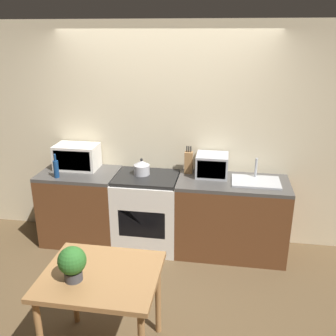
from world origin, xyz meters
TOP-DOWN VIEW (x-y plane):
  - ground_plane at (0.00, 0.00)m, footprint 16.00×16.00m
  - wall_back at (0.00, 1.15)m, footprint 10.00×0.06m
  - counter_left_run at (-0.99, 0.81)m, footprint 0.91×0.62m
  - counter_right_run at (0.82, 0.81)m, footprint 1.24×0.62m
  - stove_range at (-0.17, 0.81)m, footprint 0.74×0.62m
  - kettle at (-0.23, 0.86)m, footprint 0.19×0.19m
  - microwave at (-1.05, 0.93)m, footprint 0.51×0.33m
  - bottle at (-1.17, 0.61)m, footprint 0.06×0.06m
  - knife_block at (0.30, 0.99)m, footprint 0.09×0.08m
  - toaster_oven at (0.58, 0.94)m, footprint 0.36×0.32m
  - sink_basin at (1.07, 0.82)m, footprint 0.53×0.36m
  - dining_table at (-0.15, -0.88)m, footprint 0.87×0.73m
  - potted_plant at (-0.32, -0.99)m, footprint 0.21×0.21m

SIDE VIEW (x-z plane):
  - ground_plane at x=0.00m, z-range 0.00..0.00m
  - stove_range at x=-0.17m, z-range 0.00..0.90m
  - counter_right_run at x=0.82m, z-range 0.00..0.90m
  - counter_left_run at x=-0.99m, z-range 0.00..0.90m
  - dining_table at x=-0.15m, z-range 0.28..1.06m
  - sink_basin at x=1.07m, z-range 0.80..1.04m
  - potted_plant at x=-0.32m, z-range 0.79..1.05m
  - kettle at x=-0.23m, z-range 0.89..1.08m
  - bottle at x=-1.17m, z-range 0.87..1.15m
  - toaster_oven at x=0.58m, z-range 0.90..1.16m
  - knife_block at x=0.30m, z-range 0.87..1.20m
  - microwave at x=-1.05m, z-range 0.90..1.20m
  - wall_back at x=0.00m, z-range 0.00..2.60m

